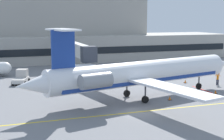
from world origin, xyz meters
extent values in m
cube|color=slate|center=(0.00, 0.00, -0.05)|extent=(120.00, 120.00, 0.10)
cube|color=yellow|center=(0.00, 0.31, 0.00)|extent=(108.00, 0.24, 0.01)
cube|color=red|center=(13.79, 6.52, 0.00)|extent=(0.30, 8.00, 0.01)
cube|color=#ADA89E|center=(6.89, 47.21, 3.05)|extent=(73.39, 14.42, 6.11)
cube|color=#9F9A91|center=(1.33, 50.82, 12.52)|extent=(42.21, 10.10, 12.84)
cube|color=black|center=(6.89, 39.95, 2.96)|extent=(70.46, 0.12, 1.56)
cube|color=silver|center=(-0.39, 30.18, 4.54)|extent=(1.40, 19.63, 2.40)
cube|color=#2D333D|center=(-0.39, 19.47, 4.54)|extent=(2.40, 2.00, 2.64)
cylinder|color=#4C4C51|center=(-0.39, 38.50, 1.67)|extent=(0.44, 0.44, 3.34)
cylinder|color=#4C4C51|center=(-0.39, 21.17, 1.67)|extent=(0.44, 0.44, 3.34)
cylinder|color=white|center=(3.40, 5.84, 3.46)|extent=(27.08, 9.29, 3.07)
cube|color=navy|center=(3.40, 5.84, 2.61)|extent=(24.37, 8.36, 0.55)
cone|color=white|center=(17.63, 9.24, 3.46)|extent=(3.98, 3.71, 3.00)
cone|color=white|center=(-11.13, 2.37, 3.46)|extent=(4.48, 3.46, 2.61)
cube|color=white|center=(-0.47, 12.63, 3.00)|extent=(5.51, 12.27, 0.28)
cube|color=white|center=(3.02, -1.97, 3.00)|extent=(5.51, 12.27, 0.28)
cylinder|color=gray|center=(-5.60, 6.17, 3.69)|extent=(3.97, 2.50, 1.69)
cylinder|color=gray|center=(-4.47, 1.47, 3.69)|extent=(3.97, 2.50, 1.69)
cube|color=navy|center=(-7.67, 3.19, 7.12)|extent=(2.74, 0.88, 4.26)
cube|color=white|center=(-7.67, 3.19, 9.25)|extent=(3.23, 5.27, 0.20)
cylinder|color=#3F3F44|center=(13.42, 8.24, 1.41)|extent=(0.20, 0.20, 1.48)
cylinder|color=black|center=(13.42, 8.24, 0.45)|extent=(0.96, 0.55, 0.90)
cylinder|color=#3F3F44|center=(1.62, 7.46, 1.41)|extent=(0.20, 0.20, 1.48)
cylinder|color=black|center=(1.62, 7.46, 0.45)|extent=(0.96, 0.55, 0.90)
cylinder|color=#3F3F44|center=(2.55, 3.59, 1.41)|extent=(0.20, 0.20, 1.48)
cylinder|color=black|center=(2.55, 3.59, 0.45)|extent=(0.96, 0.55, 0.90)
cube|color=silver|center=(-11.33, 20.86, 0.66)|extent=(2.96, 4.16, 0.63)
cube|color=#B8B1A9|center=(-11.00, 21.86, 1.61)|extent=(2.08, 1.96, 1.26)
cylinder|color=black|center=(-11.81, 22.40, 0.35)|extent=(0.48, 0.75, 0.70)
cylinder|color=black|center=(-10.02, 21.82, 0.35)|extent=(0.48, 0.75, 0.70)
cylinder|color=black|center=(-12.63, 19.90, 0.35)|extent=(0.48, 0.75, 0.70)
cylinder|color=black|center=(-10.84, 19.32, 0.35)|extent=(0.48, 0.75, 0.70)
sphere|color=white|center=(-13.46, 29.04, 1.48)|extent=(2.22, 2.22, 2.22)
cube|color=#59595B|center=(-14.41, 29.32, 0.17)|extent=(0.60, 2.04, 0.35)
cylinder|color=#191E33|center=(17.94, 10.01, 0.43)|extent=(0.18, 0.18, 0.87)
cylinder|color=#191E33|center=(18.13, 9.93, 0.43)|extent=(0.18, 0.18, 0.87)
cylinder|color=orange|center=(18.04, 9.97, 1.21)|extent=(0.34, 0.34, 0.69)
sphere|color=tan|center=(18.04, 9.97, 1.68)|extent=(0.24, 0.24, 0.24)
cylinder|color=orange|center=(17.83, 10.06, 1.61)|extent=(0.39, 0.24, 0.50)
cylinder|color=#F2590C|center=(17.83, 10.06, 1.83)|extent=(0.06, 0.06, 0.28)
cylinder|color=orange|center=(18.24, 9.88, 1.61)|extent=(0.39, 0.24, 0.50)
cylinder|color=#F2590C|center=(18.24, 9.88, 1.83)|extent=(0.06, 0.06, 0.28)
cone|color=orange|center=(6.19, 3.91, 0.28)|extent=(0.36, 0.36, 0.55)
cube|color=black|center=(6.19, 3.91, 0.02)|extent=(0.47, 0.47, 0.04)
cone|color=orange|center=(14.07, 12.99, 0.28)|extent=(0.36, 0.36, 0.55)
cube|color=black|center=(14.07, 12.99, 0.02)|extent=(0.47, 0.47, 0.04)
cone|color=orange|center=(13.98, 4.97, 0.28)|extent=(0.36, 0.36, 0.55)
cube|color=black|center=(13.98, 4.97, 0.02)|extent=(0.47, 0.47, 0.04)
camera|label=1|loc=(-14.34, -32.50, 10.60)|focal=52.48mm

